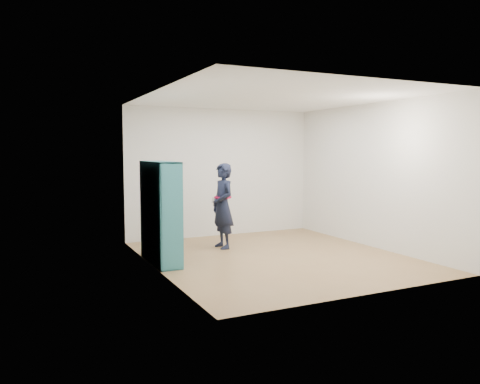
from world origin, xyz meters
name	(u,v)px	position (x,y,z in m)	size (l,w,h in m)	color
floor	(276,257)	(0.00, 0.00, 0.00)	(4.50, 4.50, 0.00)	olive
ceiling	(277,97)	(0.00, 0.00, 2.60)	(4.50, 4.50, 0.00)	white
wall_left	(156,182)	(-2.00, 0.00, 1.30)	(0.02, 4.50, 2.60)	silver
wall_right	(372,176)	(2.00, 0.00, 1.30)	(0.02, 4.50, 2.60)	silver
wall_back	(222,173)	(0.00, 2.25, 1.30)	(4.00, 0.02, 2.60)	silver
wall_front	(371,188)	(0.00, -2.25, 1.30)	(4.00, 0.02, 2.60)	silver
bookshelf	(159,213)	(-1.84, 0.45, 0.78)	(0.35, 1.19, 1.58)	teal
person	(223,206)	(-0.50, 1.04, 0.77)	(0.39, 0.58, 1.53)	black
smartphone	(213,200)	(-0.66, 1.11, 0.86)	(0.03, 0.09, 0.12)	silver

